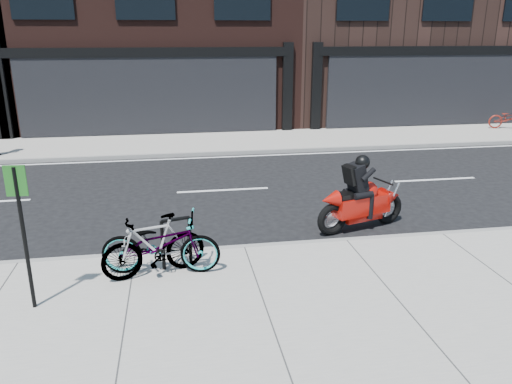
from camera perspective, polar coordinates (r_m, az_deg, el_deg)
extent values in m
plane|color=black|center=(11.26, -2.76, -2.84)|extent=(120.00, 120.00, 0.00)
cube|color=gray|center=(6.82, 2.47, -17.05)|extent=(60.00, 6.00, 0.13)
cube|color=gray|center=(18.67, -5.61, 5.64)|extent=(60.00, 3.50, 0.13)
cylinder|color=black|center=(8.52, -10.60, -6.05)|extent=(0.06, 0.06, 0.86)
cylinder|color=black|center=(8.63, -7.54, -5.56)|extent=(0.06, 0.06, 0.86)
cylinder|color=black|center=(8.41, -9.20, -3.10)|extent=(0.47, 0.19, 0.06)
imported|color=gray|center=(8.39, -10.84, -5.83)|extent=(2.03, 0.94, 1.03)
imported|color=gray|center=(8.34, -11.61, -6.04)|extent=(1.78, 0.93, 1.03)
torus|color=black|center=(11.15, 14.89, -1.83)|extent=(0.70, 0.34, 0.68)
torus|color=black|center=(10.28, 8.68, -3.11)|extent=(0.70, 0.34, 0.68)
cube|color=#960D06|center=(10.62, 11.94, -1.41)|extent=(1.31, 0.75, 0.39)
cone|color=#960D06|center=(11.09, 15.16, -0.48)|extent=(0.58, 0.57, 0.46)
sphere|color=#960D06|center=(10.63, 12.69, 0.09)|extent=(0.42, 0.42, 0.42)
cube|color=black|center=(10.36, 10.67, -0.37)|extent=(0.63, 0.45, 0.12)
cylinder|color=silver|center=(10.51, 8.78, -2.76)|extent=(0.57, 0.26, 0.09)
cube|color=black|center=(10.34, 11.43, 1.60)|extent=(0.50, 0.48, 0.61)
cube|color=black|center=(10.22, 10.72, 1.94)|extent=(0.32, 0.37, 0.42)
sphere|color=black|center=(10.34, 12.08, 3.34)|extent=(0.30, 0.30, 0.30)
imported|color=maroon|center=(23.46, 26.99, 7.54)|extent=(1.76, 0.98, 0.88)
cylinder|color=black|center=(7.72, -24.93, -5.00)|extent=(0.06, 0.06, 2.12)
cube|color=#1C5E1B|center=(7.46, -25.78, 1.16)|extent=(0.29, 0.04, 0.43)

